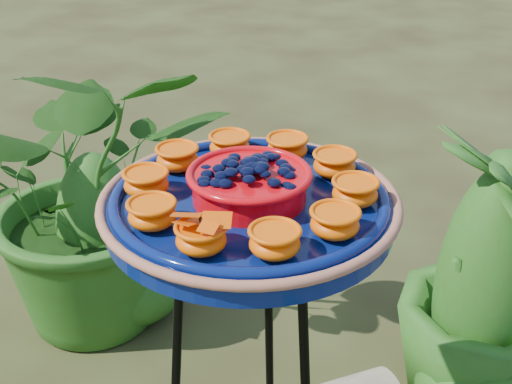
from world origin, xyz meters
TOP-DOWN VIEW (x-y plane):
  - feeder_dish at (0.13, -0.12)m, footprint 0.52×0.52m
  - shrub_back_left at (-0.69, 0.69)m, footprint 1.14×1.07m
  - shrub_back_right at (0.57, 0.66)m, footprint 0.66×0.66m

SIDE VIEW (x-z plane):
  - shrub_back_right at x=0.57m, z-range 0.00..0.88m
  - shrub_back_left at x=-0.69m, z-range 0.00..1.02m
  - feeder_dish at x=0.13m, z-range 0.97..1.08m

